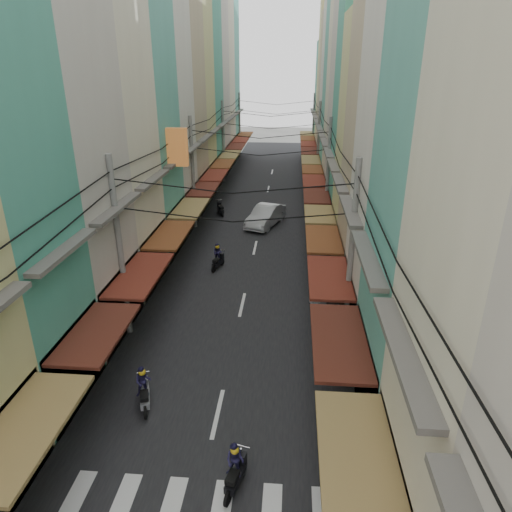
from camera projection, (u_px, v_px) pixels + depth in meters
The scene contains 14 objects.
ground at pixel (226, 378), 18.01m from camera, with size 160.00×160.00×0.00m, color slate.
road at pixel (261, 220), 36.40m from camera, with size 10.00×80.00×0.02m, color black.
sidewalk_left at pixel (181, 218), 36.88m from camera, with size 3.00×80.00×0.06m, color gray.
sidewalk_right at pixel (343, 222), 35.91m from camera, with size 3.00×80.00×0.06m, color gray.
building_row_left at pixel (139, 92), 30.06m from camera, with size 7.80×67.67×23.70m.
building_row_right at pixel (382, 100), 28.91m from camera, with size 7.80×68.98×22.59m.
utility_poles at pixel (256, 147), 29.28m from camera, with size 10.20×66.13×8.20m.
white_car at pixel (265, 225), 35.25m from camera, with size 5.46×2.14×1.93m, color #B8B8BC.
bicycle at pixel (383, 382), 17.78m from camera, with size 0.56×1.49×1.02m, color black.
moving_scooters at pixel (227, 309), 22.11m from camera, with size 7.60×27.88×1.68m.
parked_scooters at pixel (363, 481), 13.00m from camera, with size 12.85×12.53×0.95m.
pedestrians at pixel (136, 323), 19.95m from camera, with size 14.08×25.95×2.15m.
market_umbrella at pixel (398, 407), 13.25m from camera, with size 2.42×2.42×2.55m.
traffic_sign at pixel (380, 474), 11.31m from camera, with size 0.10×0.62×2.82m.
Camera 1 is at (2.39, -14.61, 11.40)m, focal length 32.00 mm.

